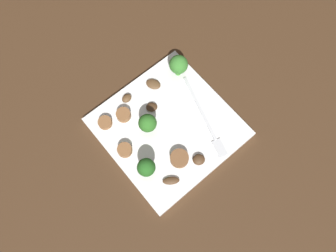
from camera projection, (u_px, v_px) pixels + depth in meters
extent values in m
plane|color=#422B19|center=(168.00, 128.00, 0.65)|extent=(1.40, 1.40, 0.00)
cube|color=white|center=(168.00, 127.00, 0.64)|extent=(0.24, 0.24, 0.01)
cube|color=silver|center=(200.00, 108.00, 0.65)|extent=(0.14, 0.05, 0.00)
cube|color=silver|center=(220.00, 148.00, 0.62)|extent=(0.04, 0.03, 0.00)
cylinder|color=#347525|center=(148.00, 127.00, 0.62)|extent=(0.01, 0.01, 0.03)
sphere|color=#2D6B23|center=(148.00, 123.00, 0.60)|extent=(0.03, 0.03, 0.03)
cylinder|color=#296420|center=(147.00, 170.00, 0.59)|extent=(0.01, 0.01, 0.03)
sphere|color=#235B1E|center=(146.00, 167.00, 0.57)|extent=(0.03, 0.03, 0.03)
cylinder|color=#408630|center=(178.00, 70.00, 0.66)|extent=(0.01, 0.01, 0.02)
sphere|color=#387A2D|center=(179.00, 65.00, 0.64)|extent=(0.04, 0.04, 0.04)
cylinder|color=brown|center=(123.00, 115.00, 0.64)|extent=(0.03, 0.03, 0.01)
cylinder|color=brown|center=(105.00, 123.00, 0.63)|extent=(0.04, 0.04, 0.01)
cylinder|color=brown|center=(179.00, 158.00, 0.61)|extent=(0.05, 0.05, 0.01)
cylinder|color=brown|center=(125.00, 150.00, 0.61)|extent=(0.04, 0.04, 0.01)
ellipsoid|color=brown|center=(153.00, 84.00, 0.66)|extent=(0.04, 0.03, 0.01)
ellipsoid|color=#4C331E|center=(171.00, 181.00, 0.60)|extent=(0.03, 0.03, 0.01)
ellipsoid|color=#422B19|center=(153.00, 106.00, 0.65)|extent=(0.03, 0.03, 0.01)
ellipsoid|color=brown|center=(127.00, 98.00, 0.65)|extent=(0.02, 0.02, 0.01)
ellipsoid|color=#4C331E|center=(199.00, 160.00, 0.61)|extent=(0.03, 0.03, 0.01)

